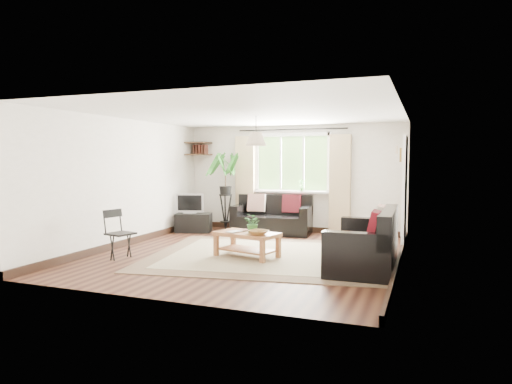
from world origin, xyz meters
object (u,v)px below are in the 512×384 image
at_px(sofa_right, 363,240).
at_px(sofa_back, 272,216).
at_px(folding_chair, 121,235).
at_px(palm_stand, 225,191).
at_px(tv_stand, 194,223).
at_px(coffee_table, 247,245).

bearing_deg(sofa_right, sofa_back, -139.09).
relative_size(sofa_back, sofa_right, 0.94).
distance_m(sofa_right, folding_chair, 3.88).
bearing_deg(folding_chair, sofa_back, -10.88).
bearing_deg(sofa_right, palm_stand, -128.35).
relative_size(tv_stand, folding_chair, 0.98).
xyz_separation_m(palm_stand, folding_chair, (-0.35, -3.40, -0.50)).
distance_m(coffee_table, palm_stand, 3.10).
height_order(sofa_right, tv_stand, sofa_right).
bearing_deg(palm_stand, coffee_table, -58.90).
bearing_deg(sofa_right, coffee_table, -93.10).
bearing_deg(tv_stand, folding_chair, -102.55).
relative_size(sofa_right, folding_chair, 2.26).
xyz_separation_m(coffee_table, palm_stand, (-1.56, 2.58, 0.69)).
bearing_deg(palm_stand, sofa_back, -3.63).
distance_m(coffee_table, folding_chair, 2.08).
bearing_deg(folding_chair, palm_stand, 7.63).
relative_size(sofa_right, coffee_table, 1.75).
bearing_deg(coffee_table, palm_stand, 121.10).
bearing_deg(tv_stand, coffee_table, -61.51).
distance_m(sofa_right, tv_stand, 4.59).
bearing_deg(palm_stand, tv_stand, -139.49).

